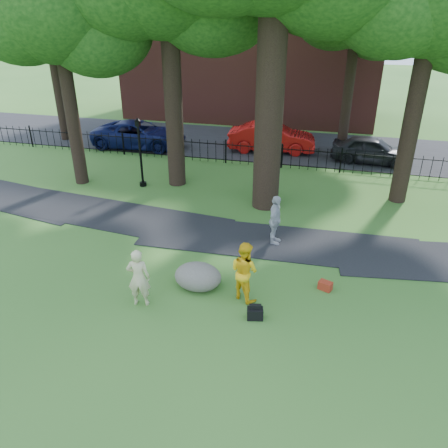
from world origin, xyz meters
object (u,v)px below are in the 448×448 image
(man, at_px, (244,271))
(boulder, at_px, (198,275))
(lamppost, at_px, (140,154))
(red_sedan, at_px, (272,137))
(woman, at_px, (139,278))

(man, distance_m, boulder, 1.54)
(lamppost, relative_size, red_sedan, 0.65)
(red_sedan, bearing_deg, man, -178.69)
(woman, bearing_deg, boulder, -149.24)
(man, height_order, red_sedan, man)
(woman, xyz_separation_m, lamppost, (-3.68, 8.45, 0.69))
(man, xyz_separation_m, lamppost, (-6.47, 7.41, 0.67))
(boulder, xyz_separation_m, red_sedan, (-0.01, 14.18, 0.40))
(woman, distance_m, lamppost, 9.25)
(woman, distance_m, man, 2.97)
(lamppost, distance_m, red_sedan, 8.59)
(woman, distance_m, boulder, 1.86)
(woman, relative_size, lamppost, 0.55)
(man, relative_size, boulder, 1.26)
(lamppost, bearing_deg, boulder, -54.71)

